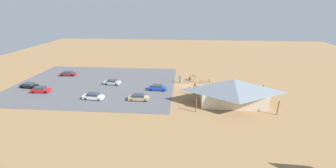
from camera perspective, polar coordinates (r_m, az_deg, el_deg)
The scene contains 21 objects.
ground at distance 58.05m, azimuth 5.06°, elevation -0.52°, with size 160.00×160.00×0.00m, color #937047.
parking_lot_asphalt at distance 62.58m, azimuth -18.63°, elevation 0.05°, with size 43.18×32.08×0.05m, color #56565B.
bike_pavilion at distance 48.49m, azimuth 16.88°, elevation -1.54°, with size 16.51×9.45×5.74m.
trash_bin at distance 62.26m, azimuth 5.82°, elevation 1.36°, with size 0.60×0.60×0.90m, color brown.
lot_sign at distance 59.37m, azimuth 3.16°, elevation 1.46°, with size 0.56×0.08×2.20m.
bicycle_orange_trailside at distance 65.28m, azimuth 6.89°, elevation 2.15°, with size 1.49×1.04×0.80m.
bicycle_green_edge_south at distance 60.48m, azimuth 9.08°, elevation 0.56°, with size 1.73×0.48×0.86m.
bicycle_red_back_row at distance 57.32m, azimuth 14.81°, elevation -1.01°, with size 1.44×0.98×0.84m.
bicycle_silver_front_row at distance 62.80m, azimuth 5.61°, elevation 1.47°, with size 0.48×1.73×0.80m.
bicycle_white_edge_north at distance 61.01m, azimuth 6.68°, elevation 0.86°, with size 1.69×0.48×0.84m.
bicycle_teal_mid_cluster at distance 61.42m, azimuth 10.92°, elevation 0.74°, with size 0.48×1.76×0.84m.
bicycle_blue_near_porch at distance 59.74m, azimuth 4.75°, elevation 0.51°, with size 1.72×0.64×0.86m.
car_black_by_curb at distance 67.09m, azimuth -33.01°, elevation -0.29°, with size 4.48×2.29×1.33m.
car_red_near_entry at distance 62.11m, azimuth -30.79°, elevation -1.28°, with size 4.49×2.08×1.43m.
car_white_mid_lot at distance 52.41m, azimuth -19.28°, elevation -3.11°, with size 4.83×2.16×1.46m.
car_tan_inner_stall at distance 49.44m, azimuth -7.81°, elevation -3.53°, with size 4.63×1.80×1.44m.
car_maroon_far_end at distance 72.86m, azimuth -25.09°, elevation 2.56°, with size 4.72×2.24×1.33m.
car_silver_end_stall at distance 60.60m, azimuth -14.64°, elevation 0.50°, with size 4.46×2.16×1.31m.
car_blue_front_row at distance 54.75m, azimuth -2.82°, elevation -0.95°, with size 4.60×1.97×1.39m.
visitor_near_lot at distance 59.96m, azimuth 3.18°, elevation 1.18°, with size 0.40×0.38×1.79m.
visitor_by_pavilion at distance 56.34m, azimuth 7.28°, elevation -0.25°, with size 0.36×0.39×1.79m.
Camera 1 is at (0.87, 54.24, 20.68)m, focal length 22.89 mm.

